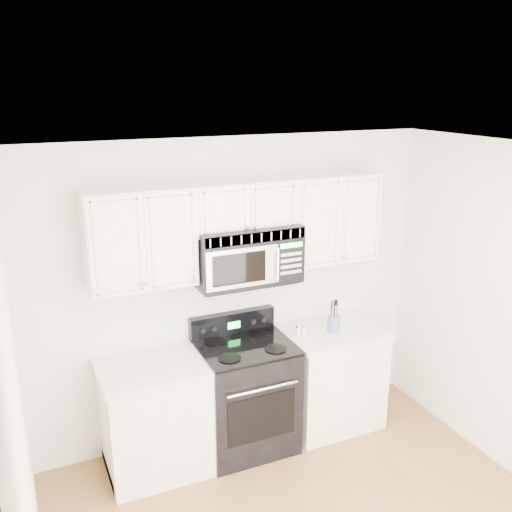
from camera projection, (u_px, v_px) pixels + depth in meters
room at (346, 386)px, 3.33m from camera, size 3.51×3.51×2.61m
base_cabinet_left at (157, 420)px, 4.54m from camera, size 0.86×0.65×0.92m
base_cabinet_right at (330, 379)px, 5.16m from camera, size 0.86×0.65×0.92m
range at (245, 394)px, 4.81m from camera, size 0.76×0.69×1.12m
upper_cabinets at (241, 223)px, 4.53m from camera, size 2.44×0.37×0.75m
microwave at (246, 254)px, 4.57m from camera, size 0.85×0.47×0.47m
utensil_crock at (334, 323)px, 4.95m from camera, size 0.11×0.11×0.29m
shaker_salt at (298, 331)px, 4.85m from camera, size 0.05×0.05×0.11m
shaker_pepper at (304, 329)px, 4.90m from camera, size 0.04×0.04×0.10m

